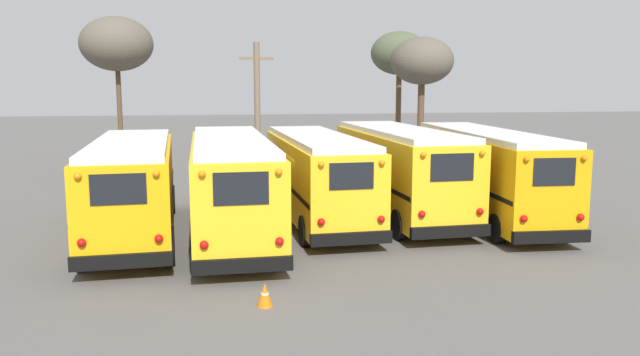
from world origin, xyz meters
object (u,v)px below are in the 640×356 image
Objects in this scene: school_bus_0 at (133,184)px; school_bus_2 at (317,174)px; school_bus_3 at (399,169)px; utility_pole at (257,108)px; bare_tree_2 at (117,45)px; school_bus_4 at (485,170)px; bare_tree_0 at (422,62)px; school_bus_1 at (231,182)px; traffic_cone at (265,295)px; bare_tree_1 at (399,54)px.

school_bus_0 reaches higher than school_bus_2.
utility_pole reaches higher than school_bus_3.
bare_tree_2 reaches higher than school_bus_3.
utility_pole reaches higher than school_bus_4.
bare_tree_2 is at bearing 130.13° from school_bus_3.
school_bus_0 is at bearing -132.48° from bare_tree_0.
school_bus_1 is 1.39× the size of bare_tree_0.
bare_tree_2 reaches higher than bare_tree_0.
school_bus_3 is 0.92× the size of school_bus_4.
bare_tree_0 is 27.18m from traffic_cone.
traffic_cone is at bearing -137.30° from school_bus_4.
school_bus_1 is 3.60m from school_bus_2.
school_bus_2 is 1.03× the size of school_bus_3.
school_bus_4 is 19.81× the size of traffic_cone.
school_bus_1 is 1.07× the size of school_bus_2.
utility_pole is 11.33m from bare_tree_0.
school_bus_2 is at bearing 175.37° from school_bus_4.
school_bus_0 is 13.95m from utility_pole.
utility_pole is (-7.59, 11.88, 1.92)m from school_bus_4.
school_bus_3 is at bearing 56.91° from traffic_cone.
utility_pole is (1.79, 13.15, 1.92)m from school_bus_1.
school_bus_1 is 17.83m from bare_tree_2.
traffic_cone is at bearing -123.09° from school_bus_3.
utility_pole is at bearing -21.19° from bare_tree_2.
school_bus_1 reaches higher than school_bus_0.
school_bus_0 is 1.17× the size of bare_tree_2.
school_bus_0 is 1.18× the size of bare_tree_1.
school_bus_2 is 1.20× the size of bare_tree_1.
bare_tree_1 is at bearing 65.53° from school_bus_2.
traffic_cone is at bearing -62.87° from school_bus_0.
school_bus_3 is (9.38, 1.65, 0.06)m from school_bus_0.
school_bus_0 is 9.52m from school_bus_3.
school_bus_4 is at bearing -57.42° from utility_pole.
bare_tree_1 is 31.26m from traffic_cone.
utility_pole is (4.91, 12.91, 1.94)m from school_bus_0.
school_bus_4 is 1.36× the size of bare_tree_0.
bare_tree_2 reaches higher than bare_tree_1.
school_bus_1 is at bearing -4.42° from school_bus_0.
utility_pole is (-1.34, 11.37, 1.98)m from school_bus_2.
school_bus_1 is 20.26× the size of traffic_cone.
bare_tree_1 is (5.80, 19.50, 5.12)m from school_bus_3.
school_bus_3 is at bearing -111.42° from bare_tree_0.
bare_tree_2 reaches higher than school_bus_2.
traffic_cone is (-11.62, -23.83, -5.97)m from bare_tree_0.
bare_tree_2 reaches higher than utility_pole.
bare_tree_0 is (12.16, 16.93, 4.49)m from school_bus_1.
school_bus_0 is at bearing -166.20° from school_bus_2.
school_bus_4 is 16.53m from bare_tree_0.
school_bus_0 is 1.29× the size of bare_tree_0.
bare_tree_0 is 0.92× the size of bare_tree_1.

